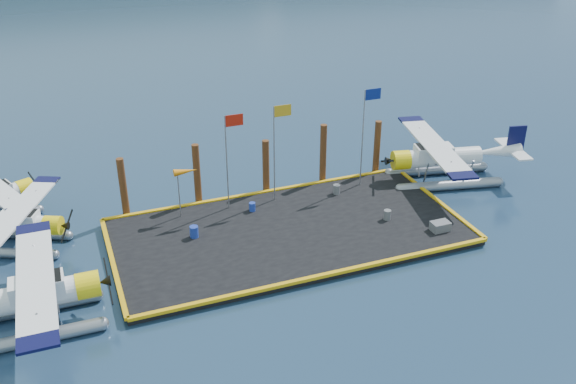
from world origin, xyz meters
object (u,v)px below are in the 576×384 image
drum_4 (337,189)px  piling_3 (323,155)px  crate (440,226)px  piling_1 (197,176)px  seaplane_b (15,226)px  drum_0 (194,232)px  flagpole_red (229,147)px  flagpole_blue (366,123)px  windsock (185,172)px  piling_4 (377,149)px  piling_2 (266,168)px  drum_2 (387,215)px  seaplane_a (30,300)px  drum_5 (252,207)px  piling_0 (123,189)px  flagpole_yellow (277,139)px  seaplane_d (439,160)px

drum_4 → piling_3: 2.67m
crate → piling_1: 14.94m
seaplane_b → drum_0: 9.89m
flagpole_red → piling_1: (-1.71, 1.60, -2.30)m
seaplane_b → piling_1: piling_1 is taller
flagpole_blue → windsock: flagpole_blue is taller
piling_1 → piling_4: 12.50m
windsock → piling_2: piling_2 is taller
drum_2 → piling_2: size_ratio=0.16×
seaplane_a → windsock: 11.76m
drum_5 → piling_4: piling_4 is taller
seaplane_a → piling_2: (14.53, 8.98, 0.30)m
windsock → piling_2: (5.53, 1.60, -1.33)m
drum_0 → crate: drum_0 is taller
drum_0 → piling_4: 14.51m
drum_2 → piling_1: (-9.89, 6.38, 1.40)m
seaplane_a → piling_3: size_ratio=2.39×
piling_3 → drum_0: bearing=-156.5°
drum_5 → flagpole_red: size_ratio=0.09×
piling_4 → piling_2: bearing=180.0°
seaplane_a → piling_1: piling_1 is taller
crate → piling_0: size_ratio=0.27×
seaplane_b → windsock: (9.66, -0.43, 1.86)m
piling_0 → piling_4: same height
drum_2 → drum_4: size_ratio=0.98×
crate → seaplane_b: bearing=161.9°
seaplane_a → piling_4: piling_4 is taller
drum_4 → piling_2: 4.74m
seaplane_b → piling_4: bearing=117.7°
flagpole_blue → piling_1: flagpole_blue is taller
seaplane_b → flagpole_yellow: 15.71m
drum_5 → seaplane_b: bearing=174.3°
drum_2 → piling_4: 7.01m
drum_4 → flagpole_red: 7.75m
drum_4 → piling_4: (4.01, 2.25, 1.29)m
piling_2 → piling_4: piling_4 is taller
windsock → seaplane_b: bearing=177.5°
piling_1 → piling_2: piling_1 is taller
flagpole_yellow → flagpole_blue: 6.00m
drum_5 → crate: 11.21m
seaplane_a → drum_2: size_ratio=17.01×
drum_2 → flagpole_yellow: bearing=137.4°
seaplane_a → seaplane_b: (-0.66, 7.81, -0.24)m
piling_0 → seaplane_d: bearing=-6.8°
drum_0 → drum_4: size_ratio=1.10×
piling_4 → piling_0: bearing=180.0°
piling_2 → drum_0: bearing=-143.8°
seaplane_b → drum_4: size_ratio=13.76×
seaplane_a → flagpole_red: flagpole_red is taller
windsock → piling_2: bearing=16.1°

